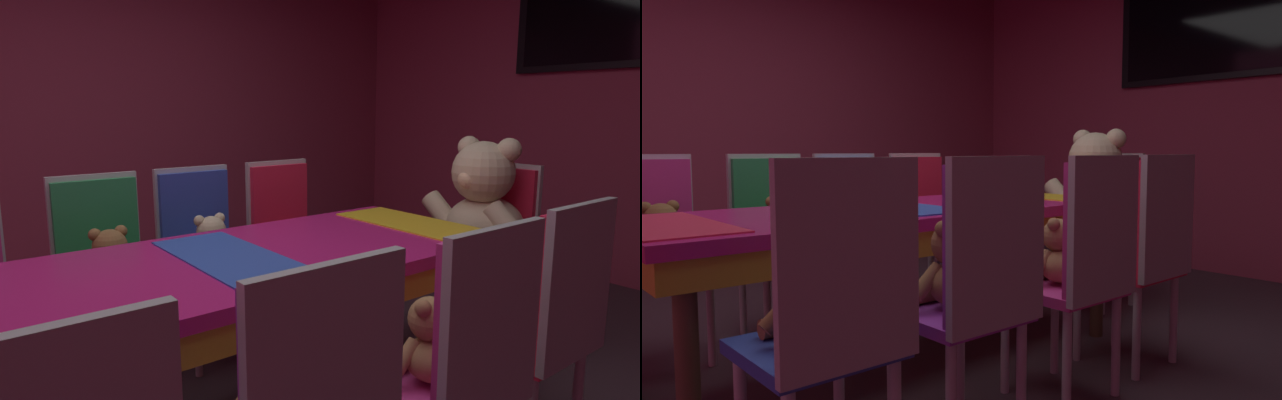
{
  "view_description": "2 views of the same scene",
  "coord_description": "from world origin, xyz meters",
  "views": [
    {
      "loc": [
        1.72,
        -0.9,
        1.29
      ],
      "look_at": [
        0.16,
        0.3,
        0.95
      ],
      "focal_mm": 29.74,
      "sensor_mm": 36.0,
      "label": 1
    },
    {
      "loc": [
        2.2,
        -1.55,
        1.0
      ],
      "look_at": [
        0.22,
        0.21,
        0.78
      ],
      "focal_mm": 32.54,
      "sensor_mm": 36.0,
      "label": 2
    }
  ],
  "objects": [
    {
      "name": "wall_back",
      "position": [
        0.0,
        3.2,
        1.4
      ],
      "size": [
        5.2,
        0.12,
        2.8
      ],
      "primitive_type": "cube",
      "color": "#99334C",
      "rests_on": "ground_plane"
    },
    {
      "name": "wall_left",
      "position": [
        -2.6,
        0.0,
        1.4
      ],
      "size": [
        0.12,
        6.4,
        2.8
      ],
      "primitive_type": "cube",
      "color": "#99334C",
      "rests_on": "ground_plane"
    },
    {
      "name": "banquet_table",
      "position": [
        0.0,
        0.0,
        0.65
      ],
      "size": [
        0.9,
        2.31,
        0.75
      ],
      "color": "#C61E72",
      "rests_on": "ground_plane"
    },
    {
      "name": "chair_left_1",
      "position": [
        -0.82,
        -0.24,
        0.6
      ],
      "size": [
        0.42,
        0.41,
        0.98
      ],
      "color": "#268C4C",
      "rests_on": "ground_plane"
    },
    {
      "name": "teddy_left_1",
      "position": [
        -0.68,
        -0.24,
        0.59
      ],
      "size": [
        0.25,
        0.32,
        0.31
      ],
      "color": "olive",
      "rests_on": "chair_left_1"
    },
    {
      "name": "chair_left_2",
      "position": [
        -0.83,
        0.26,
        0.6
      ],
      "size": [
        0.42,
        0.41,
        0.98
      ],
      "color": "#2D47B2",
      "rests_on": "ground_plane"
    },
    {
      "name": "teddy_left_2",
      "position": [
        -0.69,
        0.26,
        0.59
      ],
      "size": [
        0.25,
        0.32,
        0.3
      ],
      "color": "beige",
      "rests_on": "chair_left_2"
    },
    {
      "name": "chair_left_3",
      "position": [
        -0.84,
        0.8,
        0.6
      ],
      "size": [
        0.42,
        0.41,
        0.98
      ],
      "color": "red",
      "rests_on": "ground_plane"
    },
    {
      "name": "teddy_right_1",
      "position": [
        0.7,
        -0.26,
        0.59
      ],
      "size": [
        0.25,
        0.33,
        0.31
      ],
      "rotation": [
        0.0,
        0.0,
        3.14
      ],
      "color": "olive",
      "rests_on": "chair_right_1"
    },
    {
      "name": "chair_right_2",
      "position": [
        0.86,
        0.3,
        0.6
      ],
      "size": [
        0.42,
        0.41,
        0.98
      ],
      "rotation": [
        0.0,
        0.0,
        3.14
      ],
      "color": "#CC338C",
      "rests_on": "ground_plane"
    },
    {
      "name": "teddy_right_2",
      "position": [
        0.71,
        0.3,
        0.58
      ],
      "size": [
        0.23,
        0.29,
        0.28
      ],
      "rotation": [
        0.0,
        0.0,
        3.14
      ],
      "color": "#9E7247",
      "rests_on": "chair_right_2"
    },
    {
      "name": "chair_right_3",
      "position": [
        0.82,
        0.82,
        0.6
      ],
      "size": [
        0.42,
        0.41,
        0.98
      ],
      "rotation": [
        0.0,
        0.0,
        3.14
      ],
      "color": "red",
      "rests_on": "ground_plane"
    },
    {
      "name": "teddy_right_3",
      "position": [
        0.68,
        0.82,
        0.57
      ],
      "size": [
        0.22,
        0.28,
        0.27
      ],
      "rotation": [
        0.0,
        0.0,
        3.14
      ],
      "color": "beige",
      "rests_on": "chair_right_3"
    },
    {
      "name": "throne_chair",
      "position": [
        0.0,
        1.7,
        0.6
      ],
      "size": [
        0.41,
        0.42,
        0.98
      ],
      "rotation": [
        0.0,
        0.0,
        -1.57
      ],
      "color": "red",
      "rests_on": "ground_plane"
    },
    {
      "name": "king_teddy_bear",
      "position": [
        0.0,
        1.53,
        0.75
      ],
      "size": [
        0.72,
        0.56,
        0.68
      ],
      "rotation": [
        0.0,
        0.0,
        -1.57
      ],
      "color": "beige",
      "rests_on": "throne_chair"
    }
  ]
}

